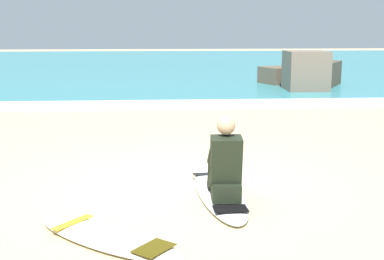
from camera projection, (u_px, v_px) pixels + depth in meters
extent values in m
plane|color=#CCB584|center=(178.00, 185.00, 6.57)|extent=(80.00, 80.00, 0.00)
cube|color=teal|center=(160.00, 65.00, 26.35)|extent=(80.00, 28.00, 0.10)
cube|color=white|center=(166.00, 104.00, 12.95)|extent=(80.00, 0.90, 0.11)
ellipsoid|color=white|center=(219.00, 191.00, 6.21)|extent=(0.63, 2.27, 0.07)
cube|color=black|center=(211.00, 174.00, 6.81)|extent=(0.48, 0.12, 0.01)
cube|color=black|center=(231.00, 209.00, 5.50)|extent=(0.38, 0.26, 0.01)
cube|color=black|center=(226.00, 192.00, 5.74)|extent=(0.32, 0.27, 0.20)
cylinder|color=black|center=(216.00, 174.00, 5.89)|extent=(0.16, 0.41, 0.43)
cylinder|color=black|center=(213.00, 172.00, 6.09)|extent=(0.12, 0.26, 0.42)
cube|color=black|center=(212.00, 186.00, 6.20)|extent=(0.10, 0.22, 0.05)
cylinder|color=black|center=(233.00, 174.00, 5.90)|extent=(0.16, 0.41, 0.43)
cylinder|color=black|center=(232.00, 171.00, 6.11)|extent=(0.12, 0.26, 0.42)
cube|color=black|center=(231.00, 185.00, 6.21)|extent=(0.10, 0.22, 0.05)
cube|color=black|center=(226.00, 160.00, 5.71)|extent=(0.35, 0.30, 0.57)
sphere|color=tan|center=(226.00, 125.00, 5.66)|extent=(0.21, 0.21, 0.21)
cylinder|color=black|center=(212.00, 155.00, 5.85)|extent=(0.10, 0.40, 0.31)
cylinder|color=black|center=(237.00, 155.00, 5.86)|extent=(0.10, 0.40, 0.31)
ellipsoid|color=#EFE5C6|center=(108.00, 237.00, 4.85)|extent=(1.68, 1.51, 0.07)
cube|color=gold|center=(72.00, 222.00, 5.12)|extent=(0.38, 0.43, 0.01)
cube|color=#4C400C|center=(154.00, 248.00, 4.52)|extent=(0.42, 0.43, 0.01)
cube|color=brown|center=(281.00, 77.00, 17.33)|extent=(1.50, 1.44, 0.65)
cube|color=brown|center=(315.00, 75.00, 16.71)|extent=(2.02, 2.16, 0.87)
cube|color=#756656|center=(306.00, 72.00, 15.46)|extent=(1.22, 1.22, 1.26)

